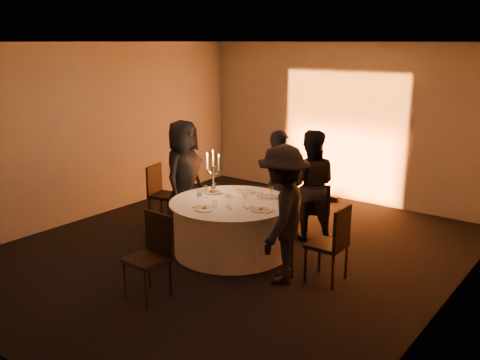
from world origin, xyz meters
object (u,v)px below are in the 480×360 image
Objects in this scene: chair_back_left at (287,187)px; guest_back_right at (310,185)px; chair_back_right at (317,208)px; candelabra at (213,178)px; banquet_table at (232,227)px; chair_left at (160,190)px; guest_left at (183,176)px; chair_front at (152,251)px; guest_back_left at (279,180)px; chair_right at (333,240)px; coffee_cup at (199,194)px; guest_right at (283,214)px.

guest_back_right reaches higher than chair_back_left.
chair_back_right is 1.32× the size of candelabra.
candelabra reaches higher than chair_back_right.
banquet_table is 1.84× the size of chair_left.
guest_left is at bearing 171.52° from candelabra.
chair_back_left is 3.37m from chair_front.
guest_back_right is at bearing 170.74° from guest_back_left.
guest_left is 2.69× the size of candelabra.
chair_right is (1.77, -1.72, -0.02)m from chair_back_left.
chair_right is 0.56× the size of guest_left.
guest_back_right is at bearing 41.14° from candelabra.
banquet_table is 1.75× the size of chair_front.
chair_back_right is at bearing -82.58° from chair_left.
banquet_table is 1.76× the size of chair_right.
candelabra reaches higher than chair_back_left.
chair_back_right is 0.81m from guest_back_left.
guest_back_left is at bearing -130.01° from chair_right.
coffee_cup is 0.16× the size of candelabra.
guest_back_right is 1.71m from coffee_cup.
guest_left is at bearing -0.59° from chair_back_right.
chair_right is (0.94, -1.30, 0.08)m from chair_back_right.
chair_back_left is 1.03× the size of chair_front.
guest_back_right is (-0.09, -0.09, 0.37)m from chair_back_right.
banquet_table is 0.99× the size of guest_left.
guest_back_right is (0.53, 2.85, 0.28)m from chair_front.
chair_left is 3.03m from guest_right.
chair_right reaches higher than chair_back_right.
chair_back_left reaches higher than chair_back_right.
chair_back_right is at bearing 41.34° from candelabra.
guest_back_left is 0.95× the size of guest_back_right.
guest_right reaches higher than chair_right.
chair_back_left is 0.93m from guest_back_right.
guest_left is at bearing -107.85° from chair_left.
guest_left is 1.10× the size of guest_back_left.
guest_back_left is at bearing 91.44° from banquet_table.
guest_back_left reaches higher than chair_left.
chair_left is 0.54× the size of guest_left.
guest_left is 1.02× the size of guest_right.
chair_front is at bearing -72.39° from candelabra.
guest_back_left is (0.08, -0.39, 0.22)m from chair_back_left.
chair_front is 2.01m from candelabra.
guest_left is (-1.93, -0.96, 0.41)m from chair_back_right.
chair_back_left reaches higher than chair_right.
banquet_table is at bearing 92.87° from guest_back_left.
chair_back_left reaches higher than banquet_table.
guest_left reaches higher than banquet_table.
chair_front is at bearing -86.88° from banquet_table.
chair_left is at bearing 172.81° from candelabra.
chair_left is 1.11× the size of chair_back_right.
chair_front is at bearing 51.68° from guest_back_right.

